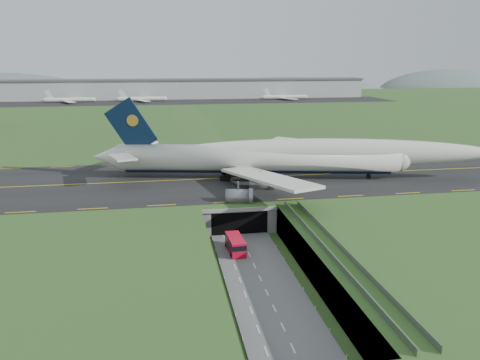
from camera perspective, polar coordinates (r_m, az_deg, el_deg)
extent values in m
plane|color=#294F1F|center=(92.04, 0.79, -8.48)|extent=(900.00, 900.00, 0.00)
cube|color=gray|center=(90.92, 0.80, -6.74)|extent=(800.00, 800.00, 6.00)
cube|color=slate|center=(85.26, 1.71, -10.34)|extent=(12.00, 75.00, 0.20)
cube|color=black|center=(121.11, -2.00, 0.19)|extent=(800.00, 44.00, 0.18)
cube|color=gray|center=(107.89, -1.01, -1.91)|extent=(16.00, 22.00, 1.00)
cube|color=gray|center=(107.85, -4.69, -3.35)|extent=(2.00, 22.00, 6.00)
cube|color=gray|center=(109.82, 2.61, -2.99)|extent=(2.00, 22.00, 6.00)
cube|color=black|center=(104.07, -0.59, -4.26)|extent=(12.00, 12.00, 5.00)
cube|color=#A8A8A3|center=(97.43, -0.04, -3.65)|extent=(17.00, 0.50, 0.80)
cube|color=#A8A8A3|center=(76.19, 11.64, -9.08)|extent=(3.00, 53.00, 0.50)
cube|color=gray|center=(75.42, 10.66, -8.66)|extent=(0.06, 53.00, 1.00)
cube|color=gray|center=(76.39, 12.66, -8.46)|extent=(0.06, 53.00, 1.00)
cylinder|color=#A8A8A3|center=(60.53, 19.19, -19.48)|extent=(0.90, 0.90, 5.60)
cylinder|color=#A8A8A3|center=(69.64, 14.38, -14.34)|extent=(0.90, 0.90, 5.60)
cylinder|color=#A8A8A3|center=(79.52, 10.88, -10.37)|extent=(0.90, 0.90, 5.60)
cylinder|color=#A8A8A3|center=(89.92, 8.23, -7.27)|extent=(0.90, 0.90, 5.60)
cylinder|color=silver|center=(120.41, 2.12, 2.73)|extent=(71.83, 20.63, 6.77)
sphere|color=silver|center=(125.96, 18.72, 2.49)|extent=(7.79, 7.79, 6.63)
cone|color=silver|center=(126.27, -15.94, 2.73)|extent=(8.51, 7.75, 6.43)
ellipsoid|color=silver|center=(121.84, 11.31, 3.32)|extent=(81.89, 22.12, 7.10)
ellipsoid|color=black|center=(125.50, 18.29, 2.88)|extent=(5.22, 3.83, 2.37)
cylinder|color=black|center=(120.97, 2.11, 1.50)|extent=(67.54, 16.08, 2.84)
cube|color=silver|center=(137.24, 2.95, 3.71)|extent=(26.44, 28.70, 2.84)
cube|color=silver|center=(131.76, -12.33, 4.12)|extent=(11.04, 12.02, 1.08)
cube|color=silver|center=(104.19, 3.35, 0.27)|extent=(17.20, 32.38, 2.84)
cube|color=silver|center=(116.71, -14.17, 2.72)|extent=(7.91, 12.52, 1.08)
cube|color=black|center=(123.08, -13.12, 6.36)|extent=(13.31, 3.24, 14.96)
cylinder|color=gold|center=(122.74, -12.93, 7.10)|extent=(3.05, 1.30, 2.96)
cylinder|color=slate|center=(131.15, 2.41, 1.75)|extent=(6.07, 4.49, 3.49)
cylinder|color=slate|center=(142.02, 0.34, 2.74)|extent=(6.07, 4.49, 3.49)
cylinder|color=slate|center=(111.63, 2.53, -0.49)|extent=(6.07, 4.49, 3.49)
cylinder|color=slate|center=(100.98, -0.22, -2.09)|extent=(6.07, 4.49, 3.49)
cylinder|color=black|center=(125.05, 15.40, 0.44)|extent=(1.24, 0.74, 1.16)
cube|color=black|center=(121.46, -0.14, 0.64)|extent=(7.66, 8.49, 1.48)
cube|color=red|center=(90.10, -0.56, -7.85)|extent=(3.08, 7.41, 2.91)
cube|color=black|center=(89.88, -0.56, -7.51)|extent=(3.14, 7.51, 0.97)
cube|color=black|center=(90.56, -0.56, -8.57)|extent=(2.86, 6.92, 0.49)
cylinder|color=black|center=(88.11, -1.04, -9.18)|extent=(0.38, 0.89, 0.87)
cylinder|color=black|center=(92.50, -1.65, -8.00)|extent=(0.38, 0.89, 0.87)
cylinder|color=black|center=(88.60, 0.58, -9.04)|extent=(0.38, 0.89, 0.87)
cylinder|color=black|center=(92.97, -0.10, -7.88)|extent=(0.38, 0.89, 0.87)
cube|color=#B2B2B2|center=(384.38, -7.41, 10.93)|extent=(300.00, 22.00, 15.00)
cube|color=#4C4C51|center=(384.02, -7.44, 12.04)|extent=(302.00, 24.00, 1.20)
cube|color=black|center=(354.99, -7.16, 9.47)|extent=(320.00, 50.00, 0.08)
cylinder|color=silver|center=(365.32, -20.08, 9.18)|extent=(34.00, 3.20, 3.20)
cylinder|color=silver|center=(359.74, -11.87, 9.66)|extent=(34.00, 3.20, 3.20)
cylinder|color=silver|center=(372.03, 5.46, 10.05)|extent=(34.00, 3.20, 3.20)
ellipsoid|color=slate|center=(532.45, 5.26, 10.02)|extent=(260.00, 91.00, 44.00)
ellipsoid|color=slate|center=(614.53, 23.87, 9.45)|extent=(180.00, 63.00, 60.00)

